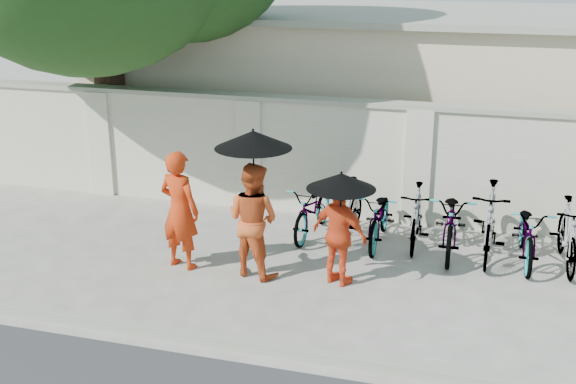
# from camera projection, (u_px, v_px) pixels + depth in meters

# --- Properties ---
(ground) EXTENTS (80.00, 80.00, 0.00)m
(ground) POSITION_uv_depth(u_px,v_px,m) (247.00, 284.00, 10.22)
(ground) COLOR #ACA89A
(kerb) EXTENTS (40.00, 0.16, 0.12)m
(kerb) POSITION_uv_depth(u_px,v_px,m) (200.00, 338.00, 8.65)
(kerb) COLOR gray
(kerb) RESTS_ON ground
(compound_wall) EXTENTS (20.00, 0.30, 2.00)m
(compound_wall) POSITION_uv_depth(u_px,v_px,m) (361.00, 162.00, 12.56)
(compound_wall) COLOR beige
(compound_wall) RESTS_ON ground
(building_behind) EXTENTS (14.00, 6.00, 3.20)m
(building_behind) POSITION_uv_depth(u_px,v_px,m) (440.00, 92.00, 15.57)
(building_behind) COLOR beige
(building_behind) RESTS_ON ground
(monk_left) EXTENTS (0.74, 0.57, 1.78)m
(monk_left) POSITION_uv_depth(u_px,v_px,m) (180.00, 210.00, 10.52)
(monk_left) COLOR red
(monk_left) RESTS_ON ground
(monk_center) EXTENTS (0.97, 0.85, 1.68)m
(monk_center) POSITION_uv_depth(u_px,v_px,m) (253.00, 220.00, 10.29)
(monk_center) COLOR #C64E1F
(monk_center) RESTS_ON ground
(parasol_center) EXTENTS (1.07, 1.07, 1.21)m
(parasol_center) POSITION_uv_depth(u_px,v_px,m) (253.00, 140.00, 9.82)
(parasol_center) COLOR black
(parasol_center) RESTS_ON ground
(monk_right) EXTENTS (0.94, 0.67, 1.48)m
(monk_right) POSITION_uv_depth(u_px,v_px,m) (340.00, 235.00, 10.00)
(monk_right) COLOR #E3461C
(monk_right) RESTS_ON ground
(parasol_right) EXTENTS (0.95, 0.95, 0.82)m
(parasol_right) POSITION_uv_depth(u_px,v_px,m) (341.00, 181.00, 9.67)
(parasol_right) COLOR black
(parasol_right) RESTS_ON ground
(bike_0) EXTENTS (0.72, 1.73, 0.89)m
(bike_0) POSITION_uv_depth(u_px,v_px,m) (313.00, 210.00, 11.86)
(bike_0) COLOR slate
(bike_0) RESTS_ON ground
(bike_1) EXTENTS (0.64, 1.67, 0.98)m
(bike_1) POSITION_uv_depth(u_px,v_px,m) (347.00, 210.00, 11.69)
(bike_1) COLOR slate
(bike_1) RESTS_ON ground
(bike_2) EXTENTS (0.62, 1.74, 0.91)m
(bike_2) POSITION_uv_depth(u_px,v_px,m) (380.00, 217.00, 11.50)
(bike_2) COLOR slate
(bike_2) RESTS_ON ground
(bike_3) EXTENTS (0.51, 1.64, 0.98)m
(bike_3) POSITION_uv_depth(u_px,v_px,m) (416.00, 217.00, 11.41)
(bike_3) COLOR slate
(bike_3) RESTS_ON ground
(bike_4) EXTENTS (0.76, 1.97, 1.02)m
(bike_4) POSITION_uv_depth(u_px,v_px,m) (452.00, 221.00, 11.16)
(bike_4) COLOR slate
(bike_4) RESTS_ON ground
(bike_5) EXTENTS (0.58, 1.91, 1.14)m
(bike_5) POSITION_uv_depth(u_px,v_px,m) (490.00, 222.00, 10.96)
(bike_5) COLOR slate
(bike_5) RESTS_ON ground
(bike_6) EXTENTS (0.72, 1.82, 0.94)m
(bike_6) POSITION_uv_depth(u_px,v_px,m) (528.00, 233.00, 10.81)
(bike_6) COLOR slate
(bike_6) RESTS_ON ground
(bike_7) EXTENTS (0.58, 1.71, 1.01)m
(bike_7) POSITION_uv_depth(u_px,v_px,m) (568.00, 235.00, 10.64)
(bike_7) COLOR slate
(bike_7) RESTS_ON ground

